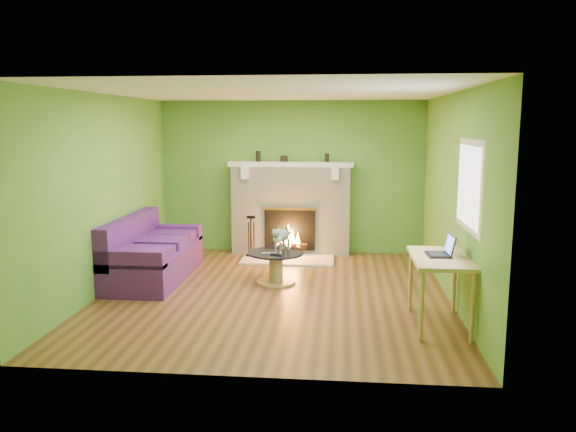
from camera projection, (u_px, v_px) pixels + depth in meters
The scene contains 22 objects.
floor at pixel (275, 293), 7.42m from camera, with size 5.00×5.00×0.00m, color #513117.
ceiling at pixel (274, 92), 7.00m from camera, with size 5.00×5.00×0.00m, color white.
wall_back at pixel (292, 177), 9.66m from camera, with size 5.00×5.00×0.00m, color #46842B.
wall_front at pixel (239, 233), 4.75m from camera, with size 5.00×5.00×0.00m, color #46842B.
wall_left at pixel (106, 193), 7.43m from camera, with size 5.00×5.00×0.00m, color #46842B.
wall_right at pixel (453, 198), 6.99m from camera, with size 5.00×5.00×0.00m, color #46842B.
window_frame at pixel (469, 186), 6.07m from camera, with size 1.20×1.20×0.00m, color silver.
window_pane at pixel (468, 186), 6.07m from camera, with size 1.06×1.06×0.00m, color white.
fireplace at pixel (291, 209), 9.57m from camera, with size 2.10×0.46×1.58m.
hearth at pixel (288, 259), 9.19m from camera, with size 1.50×0.75×0.03m, color beige.
mantel at pixel (291, 164), 9.42m from camera, with size 2.10×0.28×0.08m, color silver.
sofa at pixel (151, 255), 8.05m from camera, with size 0.91×2.01×0.90m.
coffee_table at pixel (276, 265), 7.86m from camera, with size 0.78×0.78×0.44m.
desk at pixel (440, 265), 6.11m from camera, with size 0.62×1.06×0.79m.
cat at pixel (282, 238), 7.84m from camera, with size 0.22×0.60×0.37m, color slate, non-canonical shape.
remote_silver at pixel (268, 253), 7.72m from camera, with size 0.17×0.04×0.02m, color gray.
remote_black at pixel (276, 254), 7.65m from camera, with size 0.16×0.04×0.02m, color black.
laptop at pixel (439, 245), 6.13m from camera, with size 0.28×0.31×0.24m, color black, non-canonical shape.
fire_tools at pixel (251, 236), 9.34m from camera, with size 0.18×0.18×0.68m, color black, non-canonical shape.
mantel_vase_left at pixel (258, 156), 9.49m from camera, with size 0.08×0.08×0.18m, color black.
mantel_vase_right at pixel (327, 158), 9.38m from camera, with size 0.07×0.07×0.14m, color black.
mantel_box at pixel (284, 159), 9.45m from camera, with size 0.12×0.08×0.10m, color black.
Camera 1 is at (0.87, -7.11, 2.21)m, focal length 35.00 mm.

